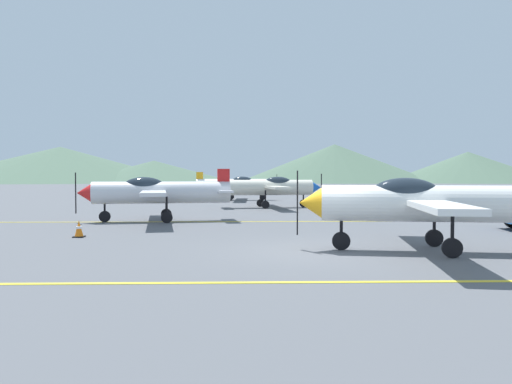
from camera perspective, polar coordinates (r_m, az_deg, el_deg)
The scene contains 12 objects.
ground_plane at distance 14.10m, azimuth 6.78°, elevation -6.74°, with size 400.00×400.00×0.00m, color #54565B.
apron_line_near at distance 10.08m, azimuth 10.25°, elevation -10.21°, with size 80.00×0.16×0.01m, color yellow.
apron_line_far at distance 22.79m, azimuth 3.57°, elevation -3.43°, with size 80.00×0.16×0.01m, color yellow.
airplane_near at distance 14.47m, azimuth 19.04°, elevation -1.13°, with size 7.15×8.19×2.45m.
airplane_mid at distance 23.30m, azimuth -11.45°, elevation 0.04°, with size 7.15×8.18×2.45m.
airplane_far at distance 32.76m, azimuth 1.58°, elevation 0.59°, with size 7.14×8.19×2.45m.
airplane_back at distance 42.76m, azimuth -2.34°, elevation 0.89°, with size 7.07×8.15×2.45m.
traffic_cone_front at distance 18.02m, azimuth -19.78°, elevation -4.04°, with size 0.36×0.36×0.59m.
hill_left at distance 178.88m, azimuth -21.68°, elevation 2.98°, with size 86.91×86.91×11.93m, color #4C6651.
hill_centerleft at distance 162.21m, azimuth -11.70°, elevation 2.33°, with size 52.94×52.94×7.02m, color #4C6651.
hill_centerright at distance 164.96m, azimuth 9.07°, elevation 3.29°, with size 64.21×64.21×12.53m, color #4C6651.
hill_right at distance 169.13m, azimuth 23.27°, elevation 2.65°, with size 51.08×51.08×9.71m, color #4C6651.
Camera 1 is at (-2.03, -13.79, 2.11)m, focal length 34.60 mm.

